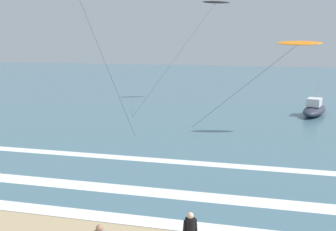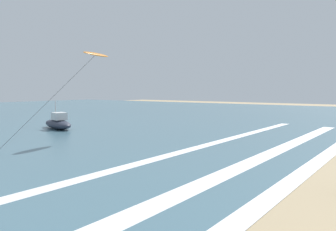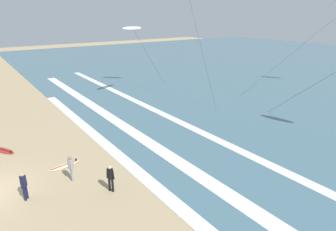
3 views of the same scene
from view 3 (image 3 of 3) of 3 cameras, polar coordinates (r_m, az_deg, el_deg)
wave_foam_shoreline at (r=20.04m, az=-9.55°, el=-8.16°), size 36.10×0.86×0.01m
wave_foam_mid_break at (r=22.27m, az=-4.54°, el=-4.97°), size 55.58×1.07×0.01m
wave_foam_outer_break at (r=25.13m, az=3.80°, el=-1.99°), size 58.58×0.82×0.01m
surfer_left_far at (r=16.15m, az=-11.47°, el=-11.79°), size 0.48×0.35×1.60m
surfer_mid_group at (r=16.97m, az=-26.93°, el=-12.07°), size 0.46×0.37×1.60m
surfer_right_near at (r=17.71m, az=-18.88°, el=-9.52°), size 0.52×0.32×1.60m
surfboard_near_water at (r=23.69m, az=-30.03°, el=-6.08°), size 2.15×1.48×0.25m
surfboard_left_pile at (r=19.82m, az=-20.02°, el=-9.40°), size 0.92×2.17×0.25m
kite_white_high_right at (r=32.09m, az=-7.12°, el=16.93°), size 5.50×8.87×8.07m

